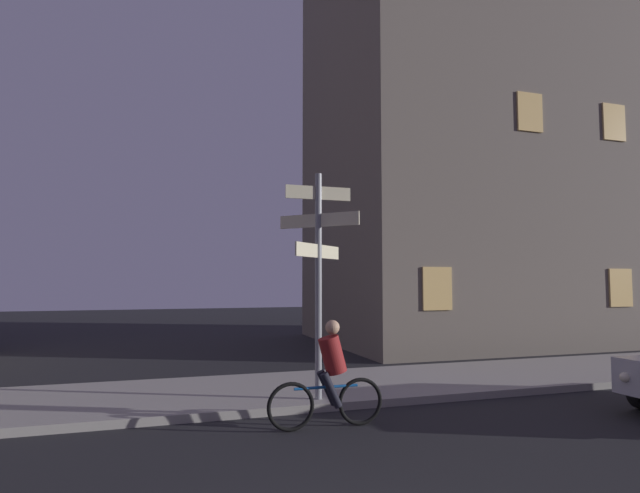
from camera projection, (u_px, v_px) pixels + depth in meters
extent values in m
cube|color=#9E9991|center=(235.00, 393.00, 9.66)|extent=(40.00, 3.16, 0.14)
cylinder|color=gray|center=(318.00, 285.00, 9.04)|extent=(0.12, 0.12, 4.00)
cube|color=beige|center=(318.00, 193.00, 9.15)|extent=(1.22, 0.03, 0.24)
cube|color=beige|center=(318.00, 220.00, 9.11)|extent=(1.14, 1.14, 0.24)
cube|color=beige|center=(318.00, 251.00, 9.08)|extent=(1.16, 1.16, 0.24)
sphere|color=#F9EFCC|center=(625.00, 377.00, 8.26)|extent=(0.16, 0.16, 0.16)
torus|color=black|center=(291.00, 407.00, 7.45)|extent=(0.72, 0.06, 0.72)
torus|color=black|center=(360.00, 401.00, 7.79)|extent=(0.72, 0.06, 0.72)
cylinder|color=#1959A5|center=(326.00, 387.00, 7.64)|extent=(1.00, 0.04, 0.04)
cylinder|color=maroon|center=(332.00, 355.00, 7.70)|extent=(0.45, 0.32, 0.61)
sphere|color=tan|center=(332.00, 327.00, 7.73)|extent=(0.22, 0.22, 0.22)
cylinder|color=black|center=(331.00, 390.00, 7.56)|extent=(0.34, 0.12, 0.55)
cylinder|color=black|center=(328.00, 388.00, 7.74)|extent=(0.34, 0.12, 0.55)
cube|color=#6B6056|center=(455.00, 90.00, 19.46)|extent=(9.87, 8.06, 19.03)
cube|color=#F2C672|center=(437.00, 289.00, 14.10)|extent=(0.90, 0.06, 1.20)
cube|color=#F2C672|center=(621.00, 288.00, 16.07)|extent=(0.90, 0.06, 1.20)
cube|color=#F2C672|center=(530.00, 112.00, 15.45)|extent=(0.90, 0.06, 1.20)
cube|color=#F2C672|center=(614.00, 122.00, 16.44)|extent=(0.90, 0.06, 1.20)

